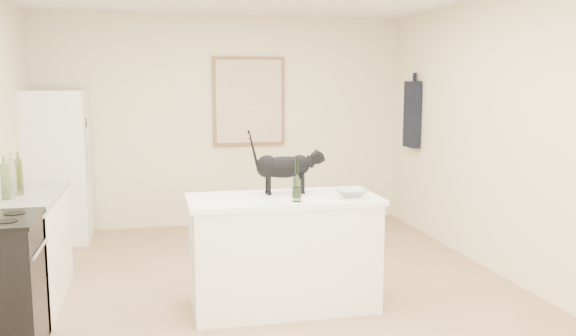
{
  "coord_description": "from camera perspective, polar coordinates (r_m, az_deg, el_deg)",
  "views": [
    {
      "loc": [
        -0.89,
        -4.75,
        1.8
      ],
      "look_at": [
        0.15,
        -0.15,
        1.12
      ],
      "focal_mm": 37.6,
      "sensor_mm": 36.0,
      "label": 1
    }
  ],
  "objects": [
    {
      "name": "wine_bottle",
      "position": [
        4.53,
        0.83,
        -1.31
      ],
      "size": [
        0.08,
        0.08,
        0.3
      ],
      "primitive_type": "cylinder",
      "rotation": [
        0.0,
        0.0,
        -0.35
      ],
      "color": "#285722",
      "rests_on": "island_top"
    },
    {
      "name": "wall_right",
      "position": [
        5.72,
        20.67,
        2.66
      ],
      "size": [
        0.0,
        5.5,
        5.5
      ],
      "primitive_type": "plane",
      "rotation": [
        1.57,
        0.0,
        -1.57
      ],
      "color": "beige",
      "rests_on": "ground"
    },
    {
      "name": "wall_front",
      "position": [
        2.24,
        11.03,
        -4.85
      ],
      "size": [
        4.5,
        0.0,
        4.5
      ],
      "primitive_type": "plane",
      "rotation": [
        -1.57,
        0.0,
        0.0
      ],
      "color": "beige",
      "rests_on": "ground"
    },
    {
      "name": "left_countertop",
      "position": [
        5.24,
        -24.22,
        -2.64
      ],
      "size": [
        0.62,
        1.44,
        0.04
      ],
      "primitive_type": "cube",
      "color": "gray",
      "rests_on": "left_cabinets"
    },
    {
      "name": "fridge_paper",
      "position": [
        7.14,
        -18.51,
        3.96
      ],
      "size": [
        0.03,
        0.12,
        0.16
      ],
      "primitive_type": "cube",
      "rotation": [
        0.0,
        0.0,
        0.2
      ],
      "color": "silver",
      "rests_on": "fridge"
    },
    {
      "name": "island_top",
      "position": [
        4.75,
        -0.46,
        -2.97
      ],
      "size": [
        1.5,
        0.7,
        0.04
      ],
      "primitive_type": "cube",
      "color": "white",
      "rests_on": "island_base"
    },
    {
      "name": "artwork_canvas",
      "position": [
        7.55,
        -3.69,
        6.3
      ],
      "size": [
        0.82,
        0.0,
        1.02
      ],
      "primitive_type": "cube",
      "color": "beige",
      "rests_on": "wall_back"
    },
    {
      "name": "artwork_frame",
      "position": [
        7.57,
        -3.72,
        6.31
      ],
      "size": [
        0.9,
        0.03,
        1.1
      ],
      "primitive_type": "cube",
      "color": "brown",
      "rests_on": "wall_back"
    },
    {
      "name": "counter_bottle_cluster",
      "position": [
        5.23,
        -24.52,
        -0.92
      ],
      "size": [
        0.12,
        0.48,
        0.3
      ],
      "color": "#234A18",
      "rests_on": "left_countertop"
    },
    {
      "name": "left_cabinets",
      "position": [
        5.34,
        -23.94,
        -7.39
      ],
      "size": [
        0.6,
        1.4,
        0.86
      ],
      "primitive_type": "cube",
      "color": "white",
      "rests_on": "floor"
    },
    {
      "name": "island_base",
      "position": [
        4.85,
        -0.45,
        -8.19
      ],
      "size": [
        1.44,
        0.67,
        0.86
      ],
      "primitive_type": "cube",
      "color": "white",
      "rests_on": "floor"
    },
    {
      "name": "black_cat",
      "position": [
        4.85,
        -0.39,
        -0.18
      ],
      "size": [
        0.55,
        0.17,
        0.39
      ],
      "primitive_type": null,
      "rotation": [
        0.0,
        0.0,
        -0.0
      ],
      "color": "black",
      "rests_on": "island_top"
    },
    {
      "name": "fridge",
      "position": [
        7.24,
        -21.05,
        0.12
      ],
      "size": [
        0.68,
        0.68,
        1.7
      ],
      "primitive_type": "cube",
      "color": "white",
      "rests_on": "floor"
    },
    {
      "name": "hanging_garment",
      "position": [
        7.47,
        11.65,
        4.98
      ],
      "size": [
        0.08,
        0.34,
        0.8
      ],
      "primitive_type": "cube",
      "color": "black",
      "rests_on": "wall_right"
    },
    {
      "name": "floor",
      "position": [
        5.16,
        -2.04,
        -12.23
      ],
      "size": [
        5.5,
        5.5,
        0.0
      ],
      "primitive_type": "plane",
      "color": "#A88159",
      "rests_on": "ground"
    },
    {
      "name": "glass_bowl",
      "position": [
        4.76,
        6.02,
        -2.37
      ],
      "size": [
        0.29,
        0.29,
        0.06
      ],
      "primitive_type": "imported",
      "rotation": [
        0.0,
        0.0,
        -0.14
      ],
      "color": "silver",
      "rests_on": "island_top"
    },
    {
      "name": "wall_back",
      "position": [
        7.57,
        -5.98,
        4.39
      ],
      "size": [
        4.5,
        0.0,
        4.5
      ],
      "primitive_type": "plane",
      "rotation": [
        1.57,
        0.0,
        0.0
      ],
      "color": "beige",
      "rests_on": "ground"
    }
  ]
}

